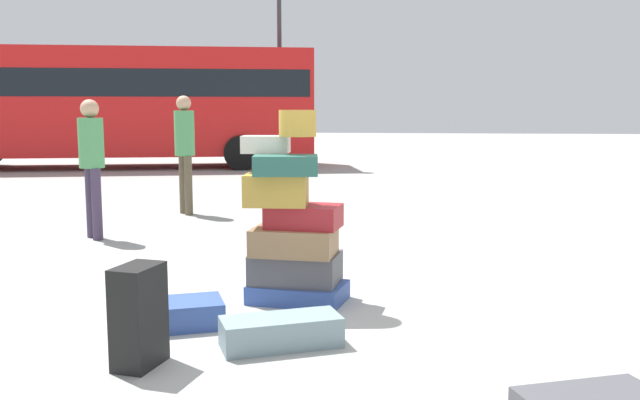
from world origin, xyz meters
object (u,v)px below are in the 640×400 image
(suitcase_navy_right_side, at_px, (178,314))
(suitcase_black_behind_tower, at_px, (139,316))
(suitcase_slate_upright_blue, at_px, (281,332))
(suitcase_tower, at_px, (293,231))
(parked_bus, at_px, (107,99))
(lamp_post, at_px, (279,28))
(person_tourist_with_camera, at_px, (185,144))
(person_bearded_onlooker, at_px, (92,156))

(suitcase_navy_right_side, bearing_deg, suitcase_black_behind_tower, -111.49)
(suitcase_navy_right_side, xyz_separation_m, suitcase_black_behind_tower, (0.01, -0.77, 0.22))
(suitcase_slate_upright_blue, bearing_deg, suitcase_black_behind_tower, -174.94)
(suitcase_tower, xyz_separation_m, parked_bus, (-6.94, 12.29, 1.25))
(suitcase_tower, distance_m, lamp_post, 13.81)
(suitcase_black_behind_tower, relative_size, parked_bus, 0.06)
(person_tourist_with_camera, relative_size, lamp_post, 0.31)
(suitcase_tower, xyz_separation_m, person_bearded_onlooker, (-2.84, 2.45, 0.43))
(suitcase_tower, height_order, lamp_post, lamp_post)
(person_tourist_with_camera, height_order, parked_bus, parked_bus)
(suitcase_navy_right_side, xyz_separation_m, person_tourist_with_camera, (-1.59, 5.25, 0.97))
(person_bearded_onlooker, bearing_deg, suitcase_slate_upright_blue, -3.16)
(suitcase_black_behind_tower, distance_m, person_tourist_with_camera, 6.27)
(person_tourist_with_camera, distance_m, parked_bus, 9.09)
(person_bearded_onlooker, height_order, parked_bus, parked_bus)
(suitcase_tower, distance_m, person_bearded_onlooker, 3.78)
(person_bearded_onlooker, distance_m, person_tourist_with_camera, 2.11)
(person_tourist_with_camera, bearing_deg, lamp_post, 142.39)
(lamp_post, bearing_deg, parked_bus, -168.35)
(suitcase_navy_right_side, height_order, suitcase_black_behind_tower, suitcase_black_behind_tower)
(suitcase_slate_upright_blue, height_order, parked_bus, parked_bus)
(suitcase_slate_upright_blue, relative_size, person_tourist_with_camera, 0.45)
(suitcase_navy_right_side, relative_size, lamp_post, 0.11)
(lamp_post, bearing_deg, suitcase_black_behind_tower, -83.58)
(person_bearded_onlooker, bearing_deg, lamp_post, 134.79)
(person_tourist_with_camera, bearing_deg, person_bearded_onlooker, -52.14)
(lamp_post, bearing_deg, suitcase_tower, -79.78)
(person_bearded_onlooker, xyz_separation_m, person_tourist_with_camera, (0.51, 2.04, 0.05))
(parked_bus, relative_size, lamp_post, 1.97)
(suitcase_navy_right_side, bearing_deg, suitcase_tower, 23.08)
(suitcase_navy_right_side, distance_m, person_tourist_with_camera, 5.57)
(suitcase_tower, xyz_separation_m, suitcase_navy_right_side, (-0.74, -0.75, -0.49))
(suitcase_tower, bearing_deg, suitcase_black_behind_tower, -115.60)
(parked_bus, bearing_deg, suitcase_navy_right_side, -78.13)
(suitcase_tower, distance_m, suitcase_black_behind_tower, 1.70)
(parked_bus, bearing_deg, suitcase_slate_upright_blue, -75.83)
(suitcase_black_behind_tower, xyz_separation_m, lamp_post, (-1.66, 14.75, 3.44))
(suitcase_tower, relative_size, parked_bus, 0.14)
(suitcase_tower, xyz_separation_m, person_tourist_with_camera, (-2.33, 4.50, 0.48))
(suitcase_navy_right_side, relative_size, suitcase_slate_upright_blue, 0.82)
(person_tourist_with_camera, bearing_deg, parked_bus, 172.60)
(suitcase_navy_right_side, xyz_separation_m, parked_bus, (-6.20, 13.04, 1.74))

